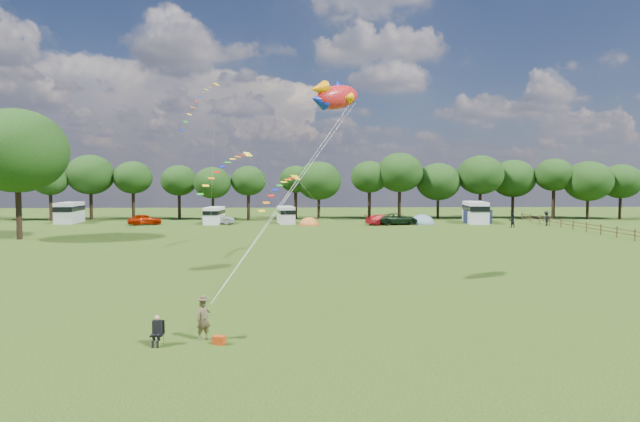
{
  "coord_description": "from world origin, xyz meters",
  "views": [
    {
      "loc": [
        -1.41,
        -27.57,
        6.07
      ],
      "look_at": [
        0.0,
        8.0,
        4.0
      ],
      "focal_mm": 30.0,
      "sensor_mm": 36.0,
      "label": 1
    }
  ],
  "objects_px": {
    "car_a": "(145,219)",
    "kite_flyer": "(204,320)",
    "big_tree": "(17,151)",
    "walker_a": "(512,221)",
    "campervan_c": "(286,214)",
    "walker_b": "(546,218)",
    "fish_kite": "(334,97)",
    "tent_greyblue": "(422,224)",
    "campervan_b": "(214,215)",
    "tent_orange": "(309,225)",
    "car_c": "(382,220)",
    "car_b": "(218,219)",
    "campervan_d": "(475,212)",
    "campervan_a": "(70,212)",
    "camp_chair": "(157,327)",
    "car_d": "(397,219)"
  },
  "relations": [
    {
      "from": "car_b",
      "to": "campervan_b",
      "type": "height_order",
      "value": "campervan_b"
    },
    {
      "from": "walker_a",
      "to": "walker_b",
      "type": "xyz_separation_m",
      "value": [
        5.88,
        2.93,
        0.07
      ]
    },
    {
      "from": "tent_orange",
      "to": "fish_kite",
      "type": "xyz_separation_m",
      "value": [
        0.68,
        -39.84,
        10.92
      ]
    },
    {
      "from": "car_c",
      "to": "campervan_b",
      "type": "distance_m",
      "value": 23.08
    },
    {
      "from": "campervan_b",
      "to": "campervan_c",
      "type": "height_order",
      "value": "campervan_c"
    },
    {
      "from": "car_d",
      "to": "kite_flyer",
      "type": "height_order",
      "value": "car_d"
    },
    {
      "from": "walker_b",
      "to": "car_a",
      "type": "bearing_deg",
      "value": -34.54
    },
    {
      "from": "car_a",
      "to": "tent_greyblue",
      "type": "distance_m",
      "value": 37.76
    },
    {
      "from": "tent_greyblue",
      "to": "fish_kite",
      "type": "bearing_deg",
      "value": -109.89
    },
    {
      "from": "campervan_c",
      "to": "walker_a",
      "type": "distance_m",
      "value": 29.97
    },
    {
      "from": "tent_orange",
      "to": "walker_a",
      "type": "distance_m",
      "value": 26.15
    },
    {
      "from": "fish_kite",
      "to": "tent_orange",
      "type": "bearing_deg",
      "value": 50.75
    },
    {
      "from": "car_a",
      "to": "car_b",
      "type": "bearing_deg",
      "value": -107.79
    },
    {
      "from": "campervan_b",
      "to": "fish_kite",
      "type": "relative_size",
      "value": 1.34
    },
    {
      "from": "car_b",
      "to": "walker_b",
      "type": "distance_m",
      "value": 44.27
    },
    {
      "from": "campervan_a",
      "to": "walker_b",
      "type": "distance_m",
      "value": 65.82
    },
    {
      "from": "fish_kite",
      "to": "walker_b",
      "type": "relative_size",
      "value": 1.9
    },
    {
      "from": "tent_greyblue",
      "to": "camp_chair",
      "type": "xyz_separation_m",
      "value": [
        -22.17,
        -53.13,
        0.64
      ]
    },
    {
      "from": "campervan_d",
      "to": "tent_orange",
      "type": "xyz_separation_m",
      "value": [
        -23.55,
        -2.97,
        -1.6
      ]
    },
    {
      "from": "car_c",
      "to": "walker_a",
      "type": "bearing_deg",
      "value": -131.64
    },
    {
      "from": "walker_a",
      "to": "campervan_c",
      "type": "bearing_deg",
      "value": -29.24
    },
    {
      "from": "car_d",
      "to": "campervan_c",
      "type": "relative_size",
      "value": 1.12
    },
    {
      "from": "camp_chair",
      "to": "walker_b",
      "type": "bearing_deg",
      "value": 51.6
    },
    {
      "from": "big_tree",
      "to": "tent_orange",
      "type": "xyz_separation_m",
      "value": [
        29.96,
        15.75,
        -9.0
      ]
    },
    {
      "from": "big_tree",
      "to": "car_a",
      "type": "bearing_deg",
      "value": 65.53
    },
    {
      "from": "campervan_a",
      "to": "campervan_c",
      "type": "height_order",
      "value": "campervan_a"
    },
    {
      "from": "car_a",
      "to": "car_b",
      "type": "height_order",
      "value": "car_a"
    },
    {
      "from": "campervan_b",
      "to": "big_tree",
      "type": "bearing_deg",
      "value": 141.78
    },
    {
      "from": "big_tree",
      "to": "walker_b",
      "type": "height_order",
      "value": "big_tree"
    },
    {
      "from": "car_a",
      "to": "kite_flyer",
      "type": "height_order",
      "value": "kite_flyer"
    },
    {
      "from": "campervan_b",
      "to": "car_d",
      "type": "bearing_deg",
      "value": -90.32
    },
    {
      "from": "car_a",
      "to": "walker_b",
      "type": "relative_size",
      "value": 2.34
    },
    {
      "from": "car_b",
      "to": "campervan_b",
      "type": "distance_m",
      "value": 0.85
    },
    {
      "from": "big_tree",
      "to": "walker_b",
      "type": "distance_m",
      "value": 63.7
    },
    {
      "from": "car_c",
      "to": "campervan_c",
      "type": "distance_m",
      "value": 13.47
    },
    {
      "from": "campervan_c",
      "to": "walker_a",
      "type": "relative_size",
      "value": 2.85
    },
    {
      "from": "big_tree",
      "to": "fish_kite",
      "type": "xyz_separation_m",
      "value": [
        30.64,
        -24.08,
        1.93
      ]
    },
    {
      "from": "campervan_a",
      "to": "campervan_b",
      "type": "bearing_deg",
      "value": -102.84
    },
    {
      "from": "car_d",
      "to": "walker_a",
      "type": "distance_m",
      "value": 14.63
    },
    {
      "from": "fish_kite",
      "to": "campervan_c",
      "type": "bearing_deg",
      "value": 54.89
    },
    {
      "from": "campervan_b",
      "to": "campervan_a",
      "type": "bearing_deg",
      "value": 86.75
    },
    {
      "from": "kite_flyer",
      "to": "big_tree",
      "type": "bearing_deg",
      "value": 93.28
    },
    {
      "from": "fish_kite",
      "to": "walker_a",
      "type": "relative_size",
      "value": 2.05
    },
    {
      "from": "walker_a",
      "to": "car_c",
      "type": "bearing_deg",
      "value": -30.97
    },
    {
      "from": "tent_greyblue",
      "to": "kite_flyer",
      "type": "height_order",
      "value": "kite_flyer"
    },
    {
      "from": "fish_kite",
      "to": "campervan_d",
      "type": "bearing_deg",
      "value": 21.65
    },
    {
      "from": "campervan_c",
      "to": "tent_greyblue",
      "type": "relative_size",
      "value": 1.31
    },
    {
      "from": "campervan_d",
      "to": "tent_greyblue",
      "type": "relative_size",
      "value": 1.66
    },
    {
      "from": "car_d",
      "to": "campervan_a",
      "type": "distance_m",
      "value": 46.09
    },
    {
      "from": "car_a",
      "to": "car_d",
      "type": "xyz_separation_m",
      "value": [
        34.17,
        -0.82,
        0.02
      ]
    }
  ]
}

